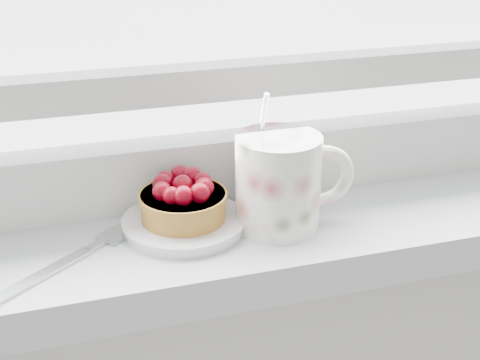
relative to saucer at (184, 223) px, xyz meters
name	(u,v)px	position (x,y,z in m)	size (l,w,h in m)	color
saucer	(184,223)	(0.00, 0.00, 0.00)	(0.12, 0.12, 0.01)	silver
raspberry_tart	(183,199)	(0.00, 0.00, 0.03)	(0.09, 0.09, 0.05)	#956420
floral_mug	(281,180)	(0.10, -0.02, 0.04)	(0.12, 0.09, 0.14)	white
fork	(72,258)	(-0.11, -0.03, 0.00)	(0.18, 0.15, 0.00)	silver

